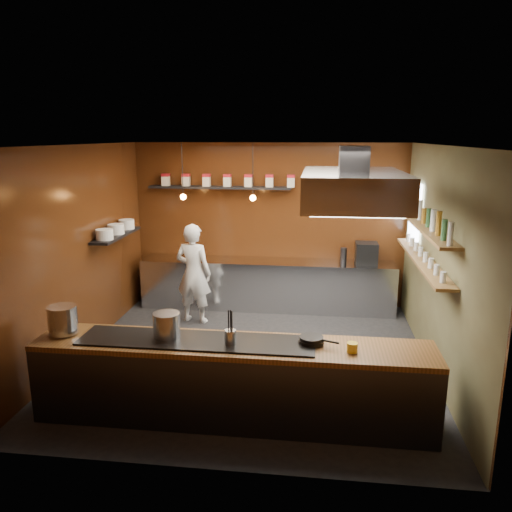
% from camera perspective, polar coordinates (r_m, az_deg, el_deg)
% --- Properties ---
extents(floor, '(5.00, 5.00, 0.00)m').
position_cam_1_polar(floor, '(7.34, -0.50, -11.54)').
color(floor, black).
rests_on(floor, ground).
extents(back_wall, '(5.00, 0.00, 5.00)m').
position_cam_1_polar(back_wall, '(9.27, 1.51, 3.55)').
color(back_wall, '#37170A').
rests_on(back_wall, ground).
extents(left_wall, '(0.00, 5.00, 5.00)m').
position_cam_1_polar(left_wall, '(7.58, -19.61, 0.46)').
color(left_wall, '#37170A').
rests_on(left_wall, ground).
extents(right_wall, '(0.00, 5.00, 5.00)m').
position_cam_1_polar(right_wall, '(6.98, 20.28, -0.70)').
color(right_wall, '#4B452A').
rests_on(right_wall, ground).
extents(ceiling, '(5.00, 5.00, 0.00)m').
position_cam_1_polar(ceiling, '(6.65, -0.56, 12.56)').
color(ceiling, silver).
rests_on(ceiling, back_wall).
extents(window_pane, '(0.00, 1.00, 1.00)m').
position_cam_1_polar(window_pane, '(8.52, 17.66, 4.74)').
color(window_pane, white).
rests_on(window_pane, right_wall).
extents(prep_counter, '(4.60, 0.65, 0.90)m').
position_cam_1_polar(prep_counter, '(9.20, 1.27, -3.27)').
color(prep_counter, silver).
rests_on(prep_counter, floor).
extents(pass_counter, '(4.40, 0.72, 0.94)m').
position_cam_1_polar(pass_counter, '(5.72, -2.72, -14.08)').
color(pass_counter, '#38383D').
rests_on(pass_counter, floor).
extents(tin_shelf, '(2.60, 0.26, 0.04)m').
position_cam_1_polar(tin_shelf, '(9.17, -4.21, 7.82)').
color(tin_shelf, black).
rests_on(tin_shelf, back_wall).
extents(plate_shelf, '(0.30, 1.40, 0.04)m').
position_cam_1_polar(plate_shelf, '(8.39, -15.66, 2.31)').
color(plate_shelf, black).
rests_on(plate_shelf, left_wall).
extents(bottle_shelf_upper, '(0.26, 2.80, 0.04)m').
position_cam_1_polar(bottle_shelf_upper, '(7.14, 18.78, 3.20)').
color(bottle_shelf_upper, brown).
rests_on(bottle_shelf_upper, right_wall).
extents(bottle_shelf_lower, '(0.26, 2.80, 0.04)m').
position_cam_1_polar(bottle_shelf_lower, '(7.24, 18.50, -0.46)').
color(bottle_shelf_lower, brown).
rests_on(bottle_shelf_lower, right_wall).
extents(extractor_hood, '(1.20, 2.00, 0.72)m').
position_cam_1_polar(extractor_hood, '(6.23, 11.00, 7.68)').
color(extractor_hood, '#38383D').
rests_on(extractor_hood, ceiling).
extents(pendant_left, '(0.10, 0.10, 0.95)m').
position_cam_1_polar(pendant_left, '(8.65, -8.33, 7.04)').
color(pendant_left, black).
rests_on(pendant_left, ceiling).
extents(pendant_right, '(0.10, 0.10, 0.95)m').
position_cam_1_polar(pendant_right, '(8.41, -0.36, 7.00)').
color(pendant_right, black).
rests_on(pendant_right, ceiling).
extents(storage_tins, '(2.43, 0.13, 0.22)m').
position_cam_1_polar(storage_tins, '(9.13, -3.29, 8.63)').
color(storage_tins, beige).
rests_on(storage_tins, tin_shelf).
extents(plate_stacks, '(0.26, 1.16, 0.16)m').
position_cam_1_polar(plate_stacks, '(8.37, -15.70, 2.98)').
color(plate_stacks, white).
rests_on(plate_stacks, plate_shelf).
extents(bottles, '(0.06, 2.66, 0.24)m').
position_cam_1_polar(bottles, '(7.12, 18.87, 4.30)').
color(bottles, silver).
rests_on(bottles, bottle_shelf_upper).
extents(wine_glasses, '(0.07, 2.37, 0.13)m').
position_cam_1_polar(wine_glasses, '(7.22, 18.55, 0.19)').
color(wine_glasses, silver).
rests_on(wine_glasses, bottle_shelf_lower).
extents(stockpot_large, '(0.33, 0.33, 0.31)m').
position_cam_1_polar(stockpot_large, '(6.09, -21.23, -6.79)').
color(stockpot_large, '#B6B8BE').
rests_on(stockpot_large, pass_counter).
extents(stockpot_small, '(0.32, 0.32, 0.28)m').
position_cam_1_polar(stockpot_small, '(5.66, -10.18, -7.77)').
color(stockpot_small, '#B5B8BC').
rests_on(stockpot_small, pass_counter).
extents(utensil_crock, '(0.13, 0.13, 0.16)m').
position_cam_1_polar(utensil_crock, '(5.42, -2.94, -9.23)').
color(utensil_crock, silver).
rests_on(utensil_crock, pass_counter).
extents(frying_pan, '(0.43, 0.28, 0.07)m').
position_cam_1_polar(frying_pan, '(5.50, 6.39, -9.49)').
color(frying_pan, black).
rests_on(frying_pan, pass_counter).
extents(butter_jar, '(0.12, 0.12, 0.10)m').
position_cam_1_polar(butter_jar, '(5.38, 10.94, -10.22)').
color(butter_jar, yellow).
rests_on(butter_jar, pass_counter).
extents(espresso_machine, '(0.38, 0.36, 0.38)m').
position_cam_1_polar(espresso_machine, '(9.06, 12.51, 0.33)').
color(espresso_machine, black).
rests_on(espresso_machine, prep_counter).
extents(chef, '(0.69, 0.52, 1.71)m').
position_cam_1_polar(chef, '(8.49, -7.15, -1.99)').
color(chef, white).
rests_on(chef, floor).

